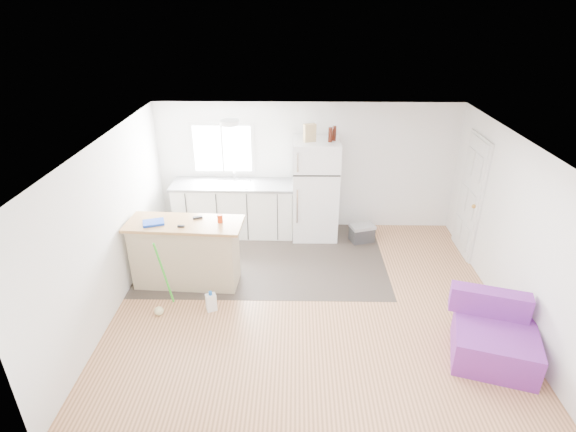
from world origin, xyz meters
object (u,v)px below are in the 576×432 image
object	(u,v)px
refrigerator	(315,189)
red_cup	(220,219)
kitchen_cabinets	(234,208)
purple_seat	(493,338)
peninsula	(186,253)
cooler	(362,233)
blue_tray	(153,223)
bottle_left	(330,135)
cleaner_jug	(211,302)
mop	(161,299)
cardboard_box	(310,133)
bottle_right	(334,133)

from	to	relation	value
refrigerator	red_cup	distance (m)	2.19
kitchen_cabinets	purple_seat	size ratio (longest dim) A/B	1.94
peninsula	red_cup	distance (m)	0.80
cooler	blue_tray	bearing A→B (deg)	-173.78
refrigerator	red_cup	bearing A→B (deg)	-132.78
peninsula	bottle_left	world-z (taller)	bottle_left
kitchen_cabinets	refrigerator	world-z (taller)	refrigerator
cleaner_jug	red_cup	world-z (taller)	red_cup
refrigerator	mop	bearing A→B (deg)	-133.52
cardboard_box	bottle_left	world-z (taller)	cardboard_box
kitchen_cabinets	mop	bearing A→B (deg)	-106.28
cooler	cleaner_jug	distance (m)	3.19
cleaner_jug	mop	xyz separation A→B (m)	(-0.69, -0.07, 0.09)
mop	bottle_left	xyz separation A→B (m)	(2.45, 2.30, 1.73)
purple_seat	blue_tray	distance (m)	4.82
blue_tray	purple_seat	bearing A→B (deg)	-18.29
bottle_right	blue_tray	bearing A→B (deg)	-148.62
refrigerator	bottle_left	size ratio (longest dim) A/B	7.33
refrigerator	purple_seat	world-z (taller)	refrigerator
refrigerator	cardboard_box	distance (m)	1.08
blue_tray	cleaner_jug	bearing A→B (deg)	-36.02
peninsula	refrigerator	world-z (taller)	refrigerator
peninsula	mop	xyz separation A→B (m)	(-0.21, -0.77, -0.30)
purple_seat	cardboard_box	size ratio (longest dim) A/B	3.86
bottle_left	bottle_right	bearing A→B (deg)	48.74
refrigerator	cooler	bearing A→B (deg)	-16.54
cooler	blue_tray	world-z (taller)	blue_tray
kitchen_cabinets	peninsula	world-z (taller)	kitchen_cabinets
cooler	blue_tray	size ratio (longest dim) A/B	1.64
cleaner_jug	bottle_left	bearing A→B (deg)	27.62
bottle_left	kitchen_cabinets	bearing A→B (deg)	174.76
kitchen_cabinets	cooler	xyz separation A→B (m)	(2.36, -0.30, -0.34)
red_cup	blue_tray	distance (m)	0.97
cooler	purple_seat	distance (m)	3.18
purple_seat	red_cup	distance (m)	3.96
refrigerator	purple_seat	bearing A→B (deg)	-57.46
refrigerator	cardboard_box	xyz separation A→B (m)	(-0.12, -0.09, 1.07)
kitchen_cabinets	cardboard_box	xyz separation A→B (m)	(1.37, -0.14, 1.47)
kitchen_cabinets	red_cup	world-z (taller)	kitchen_cabinets
bottle_left	bottle_right	world-z (taller)	same
cleaner_jug	bottle_left	world-z (taller)	bottle_left
bottle_right	purple_seat	bearing A→B (deg)	-60.48
kitchen_cabinets	cleaner_jug	xyz separation A→B (m)	(-0.05, -2.38, -0.37)
mop	purple_seat	bearing A→B (deg)	4.44
mop	cleaner_jug	bearing A→B (deg)	20.75
mop	blue_tray	bearing A→B (deg)	119.97
bottle_left	blue_tray	bearing A→B (deg)	-149.23
blue_tray	bottle_left	world-z (taller)	bottle_left
purple_seat	cleaner_jug	bearing A→B (deg)	-176.37
cardboard_box	peninsula	bearing A→B (deg)	-140.88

